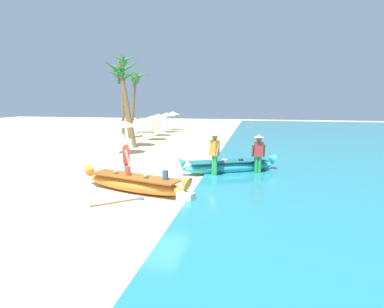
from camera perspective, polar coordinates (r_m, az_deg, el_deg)
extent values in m
plane|color=beige|center=(10.91, -8.07, -6.45)|extent=(80.00, 80.00, 0.00)
ellipsoid|color=orange|center=(10.58, -10.75, -5.59)|extent=(4.06, 1.83, 0.53)
cone|color=orange|center=(11.78, -18.30, -2.75)|extent=(0.53, 0.56, 0.53)
cone|color=orange|center=(9.45, -1.41, -5.34)|extent=(0.53, 0.56, 0.53)
cube|color=brown|center=(10.51, -10.79, -4.21)|extent=(3.45, 1.67, 0.04)
cylinder|color=#386699|center=(9.89, -5.04, -3.97)|extent=(0.20, 0.20, 0.33)
sphere|color=tan|center=(10.18, -8.61, -4.05)|extent=(0.19, 0.19, 0.19)
cylinder|color=#B74C38|center=(10.62, -11.91, -3.16)|extent=(0.17, 0.17, 0.34)
sphere|color=tan|center=(11.00, -14.14, -3.26)|extent=(0.16, 0.16, 0.16)
ellipsoid|color=#33B2BC|center=(13.02, 6.86, -2.48)|extent=(3.96, 2.37, 0.54)
cone|color=#33B2BC|center=(12.44, -1.61, -1.51)|extent=(0.57, 0.59, 0.53)
cone|color=#33B2BC|center=(13.74, 14.59, -0.73)|extent=(0.57, 0.59, 0.53)
cube|color=#1C6267|center=(12.97, 6.89, -1.33)|extent=(3.39, 2.12, 0.04)
cylinder|color=#2D2D33|center=(13.28, 11.91, -0.58)|extent=(0.14, 0.14, 0.28)
cylinder|color=#2D2D33|center=(13.02, 9.17, -1.12)|extent=(0.20, 0.20, 0.10)
cylinder|color=silver|center=(12.79, 6.13, -1.24)|extent=(0.25, 0.25, 0.10)
cylinder|color=green|center=(12.19, 4.44, -2.40)|extent=(0.14, 0.14, 0.91)
cylinder|color=green|center=(12.30, 4.04, -2.29)|extent=(0.14, 0.14, 0.91)
cube|color=gold|center=(12.10, 4.29, 1.17)|extent=(0.41, 0.41, 0.61)
cylinder|color=#9E7051|center=(11.92, 4.89, 0.78)|extent=(0.21, 0.21, 0.55)
cylinder|color=#9E7051|center=(12.28, 3.55, 1.07)|extent=(0.21, 0.21, 0.55)
sphere|color=#9E7051|center=(12.04, 4.31, 3.15)|extent=(0.22, 0.22, 0.22)
cylinder|color=tan|center=(12.03, 4.32, 3.53)|extent=(0.44, 0.44, 0.02)
cone|color=tan|center=(12.03, 4.32, 3.86)|extent=(0.26, 0.26, 0.12)
cylinder|color=#3D5BA8|center=(11.44, -12.20, -3.62)|extent=(0.14, 0.14, 0.84)
cylinder|color=#3D5BA8|center=(11.30, -12.11, -3.78)|extent=(0.14, 0.14, 0.84)
cube|color=#DB3D38|center=(11.23, -12.29, -0.15)|extent=(0.37, 0.42, 0.59)
cylinder|color=beige|center=(11.46, -12.32, -0.20)|extent=(0.22, 0.18, 0.54)
cylinder|color=beige|center=(11.01, -12.04, -0.60)|extent=(0.22, 0.18, 0.54)
sphere|color=beige|center=(11.16, -12.37, 1.94)|extent=(0.22, 0.22, 0.22)
cylinder|color=green|center=(12.89, 11.97, -2.18)|extent=(0.14, 0.14, 0.79)
cylinder|color=green|center=(12.92, 12.59, -2.18)|extent=(0.14, 0.14, 0.79)
cube|color=#DB3D38|center=(12.78, 12.40, 0.86)|extent=(0.39, 0.28, 0.59)
cylinder|color=brown|center=(12.77, 11.36, 0.66)|extent=(0.12, 0.21, 0.54)
cylinder|color=brown|center=(12.85, 13.38, 0.64)|extent=(0.12, 0.21, 0.54)
sphere|color=brown|center=(12.72, 12.47, 2.71)|extent=(0.22, 0.22, 0.22)
cylinder|color=tan|center=(12.71, 12.48, 3.07)|extent=(0.44, 0.44, 0.02)
cone|color=tan|center=(12.70, 12.49, 3.38)|extent=(0.26, 0.26, 0.12)
cylinder|color=#8E6B47|center=(18.12, -12.54, 3.09)|extent=(0.04, 0.04, 1.90)
cone|color=tan|center=(18.04, -12.63, 5.61)|extent=(1.60, 1.60, 0.32)
cylinder|color=#8E6B47|center=(20.94, -10.10, 4.09)|extent=(0.04, 0.04, 1.90)
cone|color=tan|center=(20.88, -10.17, 6.27)|extent=(1.60, 1.60, 0.32)
cylinder|color=#8E6B47|center=(23.86, -7.45, 4.88)|extent=(0.04, 0.04, 1.90)
cone|color=tan|center=(23.80, -7.49, 6.80)|extent=(1.60, 1.60, 0.32)
cylinder|color=#8E6B47|center=(26.68, -6.28, 5.45)|extent=(0.04, 0.04, 1.90)
cone|color=tan|center=(26.62, -6.31, 7.17)|extent=(1.60, 1.60, 0.32)
cylinder|color=#8E6B47|center=(29.51, -4.65, 5.92)|extent=(0.04, 0.04, 1.90)
cone|color=tan|center=(29.46, -4.67, 7.48)|extent=(1.60, 1.60, 0.32)
cylinder|color=#8E6B47|center=(32.11, -3.66, 6.27)|extent=(0.04, 0.04, 1.90)
cone|color=tan|center=(32.06, -3.68, 7.70)|extent=(1.60, 1.60, 0.32)
cylinder|color=brown|center=(28.34, -10.95, 9.15)|extent=(0.85, 0.28, 5.44)
cone|color=#337F3D|center=(28.14, -9.49, 14.37)|extent=(2.01, 0.49, 0.92)
cone|color=#337F3D|center=(28.68, -9.77, 14.08)|extent=(1.11, 1.91, 1.18)
cone|color=#337F3D|center=(28.79, -10.72, 14.23)|extent=(1.22, 1.75, 0.91)
cone|color=#337F3D|center=(28.42, -11.57, 14.11)|extent=(1.81, 0.61, 1.11)
cone|color=#337F3D|center=(27.98, -11.26, 14.08)|extent=(0.98, 1.61, 1.19)
cone|color=#337F3D|center=(27.87, -10.30, 14.36)|extent=(1.33, 1.55, 0.94)
cylinder|color=brown|center=(28.36, -12.82, 10.52)|extent=(0.55, 0.28, 6.84)
cone|color=#337F3D|center=(28.26, -11.84, 17.16)|extent=(2.01, 0.57, 0.93)
cone|color=#337F3D|center=(28.78, -12.18, 17.13)|extent=(0.99, 1.50, 0.74)
cone|color=#337F3D|center=(28.91, -13.36, 16.88)|extent=(1.65, 1.23, 1.01)
cone|color=#337F3D|center=(28.39, -13.66, 17.04)|extent=(1.38, 1.31, 0.92)
cone|color=#337F3D|center=(28.10, -12.97, 17.19)|extent=(0.77, 1.64, 0.87)
cylinder|color=brown|center=(25.07, -12.34, 8.76)|extent=(0.83, 0.28, 5.22)
cone|color=#23602D|center=(25.03, -12.03, 14.08)|extent=(1.81, 0.36, 1.22)
cone|color=#23602D|center=(25.42, -12.12, 14.39)|extent=(1.48, 1.49, 0.76)
cone|color=#23602D|center=(25.78, -12.82, 14.29)|extent=(0.70, 2.05, 0.78)
cone|color=#23602D|center=(25.58, -13.71, 13.93)|extent=(1.47, 1.02, 1.15)
cone|color=#23602D|center=(25.23, -14.12, 14.35)|extent=(1.54, 1.06, 0.74)
cone|color=#23602D|center=(24.92, -13.67, 14.44)|extent=(0.58, 1.54, 0.72)
cone|color=#23602D|center=(24.74, -13.01, 14.37)|extent=(1.27, 1.80, 0.90)
cylinder|color=brown|center=(20.30, -12.07, 8.72)|extent=(1.15, 0.28, 5.39)
cone|color=#287033|center=(20.43, -12.09, 15.50)|extent=(1.82, 0.58, 1.17)
cone|color=#287033|center=(20.91, -12.35, 15.35)|extent=(1.12, 1.81, 1.19)
cone|color=#287033|center=(21.02, -13.49, 15.35)|extent=(1.01, 1.60, 1.09)
cone|color=#287033|center=(20.78, -14.49, 15.63)|extent=(1.51, 0.47, 0.84)
cone|color=#287033|center=(20.36, -14.57, 15.42)|extent=(1.17, 1.46, 1.12)
cone|color=#287033|center=(20.17, -13.20, 15.75)|extent=(1.26, 1.45, 0.95)
cube|color=silver|center=(9.38, -1.15, -8.15)|extent=(0.59, 0.46, 0.31)
cylinder|color=#8E6B47|center=(9.63, -14.05, -8.74)|extent=(1.23, 1.06, 0.05)
ellipsoid|color=#2D60B7|center=(9.85, -9.57, -8.15)|extent=(0.39, 0.40, 0.03)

